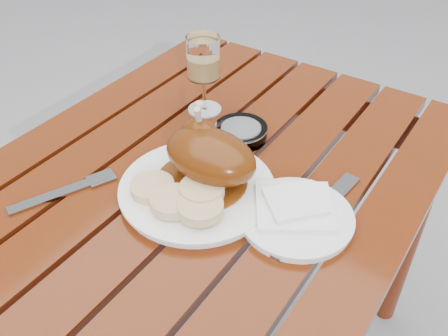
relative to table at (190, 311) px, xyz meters
The scene contains 10 objects.
table is the anchor object (origin of this frame).
dinner_plate 0.39m from the table, 21.34° to the left, with size 0.29×0.29×0.02m, color white.
roast_duck 0.45m from the table, 59.87° to the left, with size 0.18×0.17×0.13m.
bread_dumplings 0.41m from the table, 50.64° to the right, with size 0.19×0.13×0.03m.
wine_glass 0.55m from the table, 116.89° to the left, with size 0.08×0.08×0.18m, color #E3B467.
side_plate 0.44m from the table, 12.66° to the left, with size 0.20×0.20×0.02m, color white.
napkin 0.45m from the table, 15.87° to the left, with size 0.13×0.12×0.01m, color white.
ashtray 0.44m from the table, 90.27° to the left, with size 0.11×0.11×0.03m, color #B2B7BC.
fork 0.44m from the table, 143.36° to the right, with size 0.02×0.19×0.01m, color gray.
knife 0.45m from the table, 14.99° to the left, with size 0.02×0.23×0.01m, color gray.
Camera 1 is at (0.46, -0.54, 1.37)m, focal length 40.00 mm.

